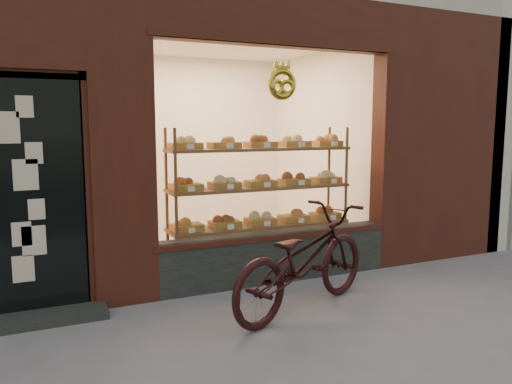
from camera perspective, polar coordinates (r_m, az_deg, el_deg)
name	(u,v)px	position (r m, az deg, el deg)	size (l,w,h in m)	color
ground	(356,373)	(3.79, 11.39, -19.63)	(90.00, 90.00, 0.00)	#5F5F5F
display_shelf	(260,198)	(5.86, 0.50, -0.67)	(2.20, 0.45, 1.70)	brown
bicycle	(303,260)	(4.69, 5.40, -7.72)	(0.64, 1.85, 0.97)	black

